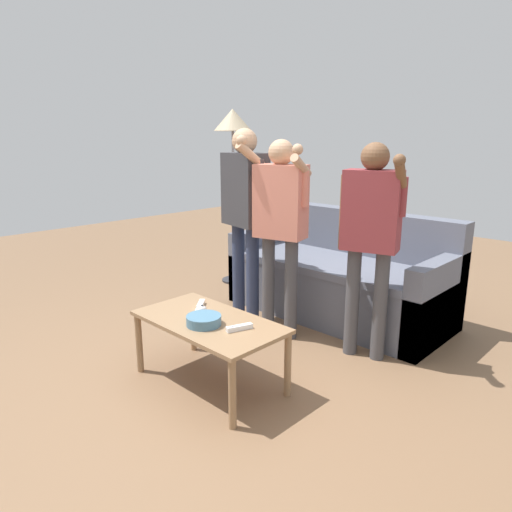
{
  "coord_description": "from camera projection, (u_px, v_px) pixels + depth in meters",
  "views": [
    {
      "loc": [
        2.06,
        -1.72,
        1.54
      ],
      "look_at": [
        -0.09,
        0.5,
        0.75
      ],
      "focal_mm": 32.34,
      "sensor_mm": 36.0,
      "label": 1
    }
  ],
  "objects": [
    {
      "name": "game_remote_wand_near",
      "position": [
        239.0,
        328.0,
        2.74
      ],
      "size": [
        0.09,
        0.17,
        0.03
      ],
      "color": "white",
      "rests_on": "coffee_table"
    },
    {
      "name": "player_left",
      "position": [
        245.0,
        204.0,
        3.77
      ],
      "size": [
        0.48,
        0.39,
        1.62
      ],
      "color": "#2D3856",
      "rests_on": "ground"
    },
    {
      "name": "ground_plane",
      "position": [
        212.0,
        385.0,
        2.97
      ],
      "size": [
        12.0,
        12.0,
        0.0
      ],
      "primitive_type": "plane",
      "color": "brown"
    },
    {
      "name": "coffee_table",
      "position": [
        209.0,
        328.0,
        2.91
      ],
      "size": [
        0.99,
        0.53,
        0.44
      ],
      "color": "#997551",
      "rests_on": "ground"
    },
    {
      "name": "player_center",
      "position": [
        280.0,
        216.0,
        3.5
      ],
      "size": [
        0.48,
        0.29,
        1.54
      ],
      "color": "#47474C",
      "rests_on": "ground"
    },
    {
      "name": "floor_lamp",
      "position": [
        233.0,
        130.0,
        4.75
      ],
      "size": [
        0.4,
        0.4,
        1.84
      ],
      "color": "#2D2D33",
      "rests_on": "ground"
    },
    {
      "name": "player_right",
      "position": [
        371.0,
        227.0,
        3.15
      ],
      "size": [
        0.49,
        0.3,
        1.52
      ],
      "color": "#47474C",
      "rests_on": "ground"
    },
    {
      "name": "snack_bowl",
      "position": [
        204.0,
        320.0,
        2.81
      ],
      "size": [
        0.21,
        0.21,
        0.06
      ],
      "primitive_type": "cylinder",
      "color": "teal",
      "rests_on": "coffee_table"
    },
    {
      "name": "game_remote_nunchuk",
      "position": [
        201.0,
        310.0,
        3.0
      ],
      "size": [
        0.06,
        0.09,
        0.05
      ],
      "color": "white",
      "rests_on": "coffee_table"
    },
    {
      "name": "couch",
      "position": [
        340.0,
        279.0,
        4.13
      ],
      "size": [
        1.93,
        0.86,
        0.91
      ],
      "color": "slate",
      "rests_on": "ground"
    },
    {
      "name": "game_remote_wand_far",
      "position": [
        201.0,
        305.0,
        3.12
      ],
      "size": [
        0.13,
        0.14,
        0.03
      ],
      "color": "white",
      "rests_on": "coffee_table"
    }
  ]
}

